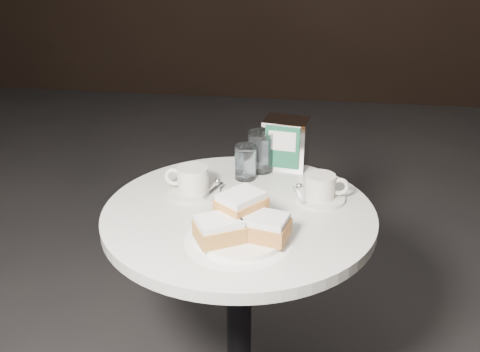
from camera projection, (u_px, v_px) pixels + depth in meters
name	position (u px, v px, depth m)	size (l,w,h in m)	color
cafe_table	(239.00, 273.00, 1.45)	(0.70, 0.70, 0.74)	black
sugar_spill	(239.00, 240.00, 1.23)	(0.25, 0.25, 0.00)	white
beignet_plate	(241.00, 225.00, 1.22)	(0.25, 0.25, 0.10)	white
coffee_cup_left	(193.00, 182.00, 1.44)	(0.16, 0.15, 0.08)	beige
coffee_cup_right	(320.00, 189.00, 1.41)	(0.15, 0.15, 0.07)	silver
water_glass_left	(245.00, 163.00, 1.52)	(0.08, 0.08, 0.10)	silver
water_glass_right	(261.00, 152.00, 1.57)	(0.08, 0.08, 0.12)	white
napkin_dispenser	(286.00, 143.00, 1.59)	(0.14, 0.12, 0.15)	silver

